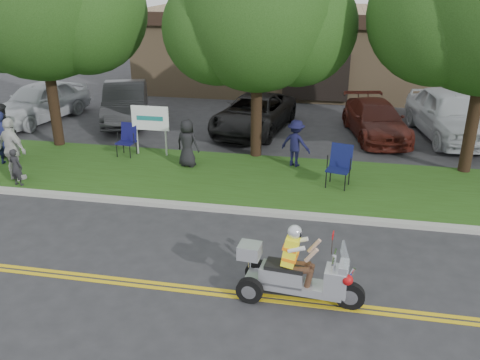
% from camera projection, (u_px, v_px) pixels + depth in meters
% --- Properties ---
extents(ground, '(120.00, 120.00, 0.00)m').
position_uv_depth(ground, '(176.00, 273.00, 10.49)').
color(ground, '#28282B').
rests_on(ground, ground).
extents(centerline_near, '(60.00, 0.10, 0.01)m').
position_uv_depth(centerline_near, '(167.00, 289.00, 9.96)').
color(centerline_near, gold).
rests_on(centerline_near, ground).
extents(centerline_far, '(60.00, 0.10, 0.01)m').
position_uv_depth(centerline_far, '(170.00, 284.00, 10.11)').
color(centerline_far, gold).
rests_on(centerline_far, ground).
extents(curb, '(60.00, 0.25, 0.12)m').
position_uv_depth(curb, '(211.00, 208.00, 13.23)').
color(curb, '#A8A89E').
rests_on(curb, ground).
extents(grass_verge, '(60.00, 4.00, 0.10)m').
position_uv_depth(grass_verge, '(229.00, 177.00, 15.18)').
color(grass_verge, '#274A13').
rests_on(grass_verge, ground).
extents(commercial_building, '(18.00, 8.20, 4.00)m').
position_uv_depth(commercial_building, '(321.00, 48.00, 26.58)').
color(commercial_building, '#9E7F5B').
rests_on(commercial_building, ground).
extents(tree_left, '(6.62, 5.40, 7.78)m').
position_uv_depth(tree_left, '(42.00, 2.00, 16.13)').
color(tree_left, '#332114').
rests_on(tree_left, ground).
extents(tree_mid, '(5.88, 4.80, 7.05)m').
position_uv_depth(tree_mid, '(259.00, 19.00, 15.25)').
color(tree_mid, '#332114').
rests_on(tree_mid, ground).
extents(business_sign, '(1.25, 0.06, 1.75)m').
position_uv_depth(business_sign, '(150.00, 121.00, 16.50)').
color(business_sign, silver).
rests_on(business_sign, ground).
extents(trike_scooter, '(2.40, 0.84, 1.57)m').
position_uv_depth(trike_scooter, '(294.00, 274.00, 9.47)').
color(trike_scooter, black).
rests_on(trike_scooter, ground).
extents(lawn_chair_a, '(0.61, 0.63, 1.06)m').
position_uv_depth(lawn_chair_a, '(128.00, 137.00, 16.71)').
color(lawn_chair_a, black).
rests_on(lawn_chair_a, grass_verge).
extents(lawn_chair_b, '(0.75, 0.77, 1.18)m').
position_uv_depth(lawn_chair_b, '(340.00, 163.00, 14.30)').
color(lawn_chair_b, black).
rests_on(lawn_chair_b, grass_verge).
extents(spectator_adult_left, '(0.66, 0.47, 1.71)m').
position_uv_depth(spectator_adult_left, '(3.00, 138.00, 15.82)').
color(spectator_adult_left, '#181B43').
rests_on(spectator_adult_left, grass_verge).
extents(spectator_adult_mid, '(1.07, 0.96, 1.82)m').
position_uv_depth(spectator_adult_mid, '(4.00, 131.00, 16.31)').
color(spectator_adult_mid, black).
rests_on(spectator_adult_mid, grass_verge).
extents(spectator_adult_right, '(1.18, 0.79, 1.85)m').
position_uv_depth(spectator_adult_right, '(13.00, 150.00, 14.56)').
color(spectator_adult_right, beige).
rests_on(spectator_adult_right, grass_verge).
extents(spectator_chair_a, '(1.08, 0.84, 1.47)m').
position_uv_depth(spectator_chair_a, '(296.00, 143.00, 15.69)').
color(spectator_chair_a, '#141438').
rests_on(spectator_chair_a, grass_verge).
extents(spectator_chair_b, '(0.82, 0.63, 1.49)m').
position_uv_depth(spectator_chair_b, '(187.00, 143.00, 15.67)').
color(spectator_chair_b, black).
rests_on(spectator_chair_b, grass_verge).
extents(child_left, '(0.43, 0.32, 1.09)m').
position_uv_depth(child_left, '(16.00, 167.00, 14.33)').
color(child_left, black).
rests_on(child_left, grass_verge).
extents(parked_car_far_left, '(2.84, 4.99, 1.60)m').
position_uv_depth(parked_car_far_left, '(39.00, 101.00, 20.85)').
color(parked_car_far_left, silver).
rests_on(parked_car_far_left, ground).
extents(parked_car_left, '(3.10, 4.98, 1.55)m').
position_uv_depth(parked_car_left, '(125.00, 102.00, 20.82)').
color(parked_car_left, '#303033').
rests_on(parked_car_left, ground).
extents(parked_car_mid, '(3.06, 5.24, 1.37)m').
position_uv_depth(parked_car_mid, '(254.00, 114.00, 19.50)').
color(parked_car_mid, black).
rests_on(parked_car_mid, ground).
extents(parked_car_right, '(2.74, 4.73, 1.29)m').
position_uv_depth(parked_car_right, '(376.00, 120.00, 18.85)').
color(parked_car_right, '#4A1811').
rests_on(parked_car_right, ground).
extents(parked_car_far_right, '(2.99, 5.54, 1.79)m').
position_uv_depth(parked_car_far_right, '(450.00, 114.00, 18.69)').
color(parked_car_far_right, silver).
rests_on(parked_car_far_right, ground).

